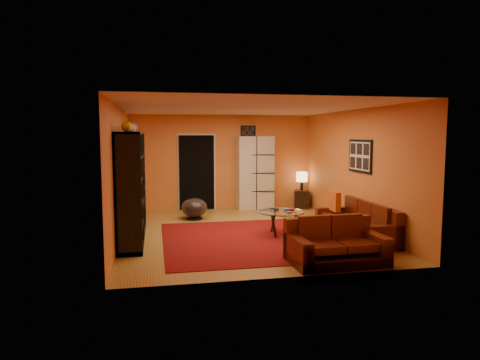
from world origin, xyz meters
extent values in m
plane|color=olive|center=(0.00, 0.00, 0.00)|extent=(6.00, 6.00, 0.00)
plane|color=white|center=(0.00, 0.00, 2.60)|extent=(6.00, 6.00, 0.00)
plane|color=orange|center=(0.00, 3.00, 1.30)|extent=(6.00, 0.00, 6.00)
plane|color=orange|center=(0.00, -3.00, 1.30)|extent=(6.00, 0.00, 6.00)
plane|color=orange|center=(-2.50, 0.00, 1.30)|extent=(0.00, 6.00, 6.00)
plane|color=orange|center=(2.50, 0.00, 1.30)|extent=(0.00, 6.00, 6.00)
cube|color=#590A0B|center=(0.10, -0.70, 0.01)|extent=(3.60, 3.60, 0.01)
cube|color=black|center=(-0.70, 2.96, 1.02)|extent=(0.95, 0.10, 2.04)
cube|color=black|center=(2.48, -0.30, 1.60)|extent=(0.03, 1.00, 0.70)
cube|color=black|center=(0.75, 2.98, 2.05)|extent=(0.42, 0.03, 0.52)
cube|color=black|center=(-2.27, 0.00, 1.05)|extent=(0.45, 3.00, 2.10)
imported|color=black|center=(-2.23, 0.08, 1.00)|extent=(0.98, 0.13, 0.57)
cube|color=#451409|center=(2.05, -0.99, 0.16)|extent=(0.92, 2.17, 0.32)
cube|color=#451409|center=(2.40, -1.00, 0.42)|extent=(0.22, 2.16, 0.85)
cube|color=#451409|center=(2.03, -1.98, 0.31)|extent=(0.88, 0.20, 0.62)
cube|color=#451409|center=(2.07, -0.01, 0.31)|extent=(0.88, 0.20, 0.62)
cube|color=#451409|center=(2.00, -1.59, 0.47)|extent=(0.67, 0.59, 0.12)
cube|color=#451409|center=(2.01, -0.99, 0.47)|extent=(0.67, 0.59, 0.12)
cube|color=#451409|center=(2.02, -0.40, 0.47)|extent=(0.67, 0.59, 0.12)
cube|color=#451409|center=(1.00, -2.50, 0.16)|extent=(1.52, 0.94, 0.32)
cube|color=#451409|center=(0.99, -2.14, 0.42)|extent=(1.49, 0.23, 0.85)
cube|color=#451409|center=(1.65, -2.48, 0.31)|extent=(0.21, 0.90, 0.62)
cube|color=#451409|center=(0.34, -2.52, 0.31)|extent=(0.21, 0.90, 0.62)
cube|color=#451409|center=(1.28, -2.53, 0.47)|extent=(0.57, 0.69, 0.12)
cube|color=#451409|center=(0.72, -2.55, 0.47)|extent=(0.57, 0.69, 0.12)
cube|color=#D05217|center=(1.95, -0.22, 0.63)|extent=(0.12, 0.42, 0.42)
cylinder|color=silver|center=(0.70, -0.44, 0.48)|extent=(0.97, 0.97, 0.02)
cylinder|color=black|center=(0.98, -0.52, 0.24)|extent=(0.05, 0.05, 0.46)
cylinder|color=black|center=(0.62, -0.15, 0.24)|extent=(0.05, 0.05, 0.46)
cylinder|color=black|center=(0.48, -0.65, 0.24)|extent=(0.05, 0.05, 0.46)
cube|color=beige|center=(0.90, 2.80, 1.01)|extent=(1.03, 0.52, 2.01)
cylinder|color=black|center=(-0.90, 1.55, 0.02)|extent=(0.44, 0.44, 0.03)
cylinder|color=black|center=(-0.90, 1.55, 0.10)|extent=(0.06, 0.06, 0.15)
ellipsoid|color=#433B3B|center=(-0.90, 1.55, 0.29)|extent=(0.63, 0.63, 0.47)
cube|color=black|center=(2.21, 2.61, 0.25)|extent=(0.51, 0.51, 0.50)
cylinder|color=black|center=(2.21, 2.61, 0.62)|extent=(0.08, 0.08, 0.25)
cylinder|color=#FFDA8C|center=(2.21, 2.61, 0.88)|extent=(0.31, 0.31, 0.27)
camera|label=1|loc=(-1.82, -8.74, 2.04)|focal=32.00mm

